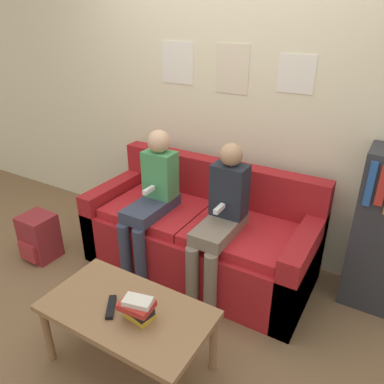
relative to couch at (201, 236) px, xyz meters
name	(u,v)px	position (x,y,z in m)	size (l,w,h in m)	color
ground_plane	(166,302)	(0.00, -0.50, -0.29)	(10.00, 10.00, 0.00)	brown
wall_back	(233,96)	(0.00, 0.49, 1.01)	(8.00, 0.06, 2.60)	beige
couch	(201,236)	(0.00, 0.00, 0.00)	(1.76, 0.78, 0.83)	maroon
coffee_table	(127,315)	(0.11, -1.03, 0.08)	(0.94, 0.52, 0.42)	#8E6642
person_left	(152,197)	(-0.32, -0.18, 0.34)	(0.24, 0.54, 1.12)	#33384C
person_right	(221,218)	(0.26, -0.19, 0.33)	(0.24, 0.54, 1.12)	#756656
tv_remote	(111,307)	(0.04, -1.07, 0.14)	(0.13, 0.16, 0.02)	black
book_stack	(138,308)	(0.22, -1.05, 0.20)	(0.18, 0.14, 0.14)	gold
backpack	(39,237)	(-1.22, -0.57, -0.10)	(0.26, 0.27, 0.39)	maroon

